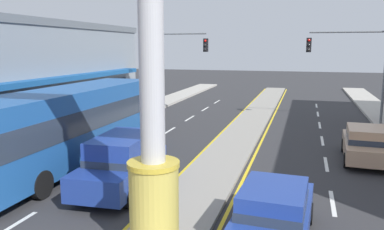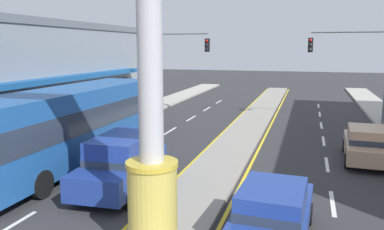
{
  "view_description": "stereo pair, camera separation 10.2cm",
  "coord_description": "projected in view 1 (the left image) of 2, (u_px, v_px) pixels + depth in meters",
  "views": [
    {
      "loc": [
        3.33,
        -3.46,
        4.96
      ],
      "look_at": [
        -0.44,
        9.47,
        2.6
      ],
      "focal_mm": 36.38,
      "sensor_mm": 36.0,
      "label": 1
    },
    {
      "loc": [
        3.42,
        -3.43,
        4.96
      ],
      "look_at": [
        -0.44,
        9.47,
        2.6
      ],
      "focal_mm": 36.38,
      "sensor_mm": 36.0,
      "label": 2
    }
  ],
  "objects": [
    {
      "name": "suv_near_left_lane",
      "position": [
        122.0,
        162.0,
        13.65
      ],
      "size": [
        2.15,
        4.69,
        1.9
      ],
      "color": "navy",
      "rests_on": "ground"
    },
    {
      "name": "lane_markings",
      "position": [
        237.0,
        141.0,
        20.78
      ],
      "size": [
        8.88,
        52.0,
        0.01
      ],
      "color": "silver",
      "rests_on": "ground"
    },
    {
      "name": "traffic_light_left_side",
      "position": [
        168.0,
        57.0,
        28.12
      ],
      "size": [
        4.86,
        0.46,
        6.2
      ],
      "color": "slate",
      "rests_on": "ground"
    },
    {
      "name": "sidewalk_left",
      "position": [
        85.0,
        132.0,
        22.59
      ],
      "size": [
        2.32,
        60.0,
        0.18
      ],
      "primitive_type": "cube",
      "color": "#ADA89E",
      "rests_on": "ground"
    },
    {
      "name": "median_strip",
      "position": [
        241.0,
        134.0,
        22.05
      ],
      "size": [
        2.14,
        52.0,
        0.14
      ],
      "primitive_type": "cube",
      "color": "gray",
      "rests_on": "ground"
    },
    {
      "name": "sedan_mid_left_lane",
      "position": [
        274.0,
        213.0,
        9.9
      ],
      "size": [
        2.03,
        4.4,
        1.53
      ],
      "color": "navy",
      "rests_on": "ground"
    },
    {
      "name": "bus_far_left_oncoming",
      "position": [
        69.0,
        122.0,
        16.17
      ],
      "size": [
        2.6,
        11.21,
        3.26
      ],
      "color": "#1E5199",
      "rests_on": "ground"
    },
    {
      "name": "traffic_light_right_side",
      "position": [
        355.0,
        59.0,
        24.47
      ],
      "size": [
        4.86,
        0.46,
        6.2
      ],
      "color": "slate",
      "rests_on": "ground"
    },
    {
      "name": "district_sign",
      "position": [
        152.0,
        66.0,
        8.71
      ],
      "size": [
        7.67,
        1.24,
        8.22
      ],
      "color": "gold",
      "rests_on": "median_strip"
    },
    {
      "name": "sedan_far_right_lane",
      "position": [
        366.0,
        144.0,
        17.02
      ],
      "size": [
        2.0,
        4.38,
        1.53
      ],
      "color": "tan",
      "rests_on": "ground"
    }
  ]
}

